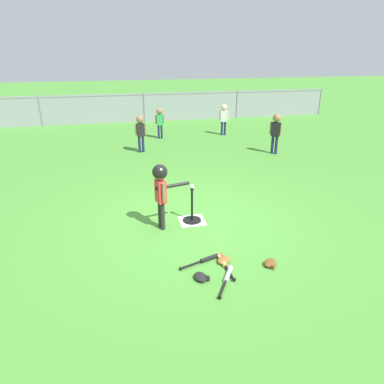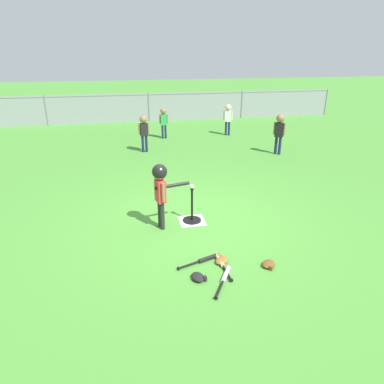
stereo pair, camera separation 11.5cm
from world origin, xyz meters
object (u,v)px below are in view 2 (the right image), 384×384
batter_child (161,183)px  glove_near_bats (198,277)px  spare_bat_wood (221,263)px  spare_bat_black (205,259)px  fielder_deep_left (144,129)px  fielder_near_left (228,116)px  fielder_deep_right (164,119)px  spare_bat_silver (225,277)px  glove_tossed_aside (222,260)px  fielder_near_right (279,129)px  baseball_on_tee (192,187)px  glove_by_plate (269,264)px  batting_tee (192,216)px

batter_child → glove_near_bats: 1.72m
spare_bat_wood → spare_bat_black: bearing=148.4°
fielder_deep_left → spare_bat_wood: 6.05m
fielder_near_left → fielder_deep_right: (-2.23, -0.03, -0.03)m
fielder_deep_left → spare_bat_silver: fielder_deep_left is taller
glove_tossed_aside → fielder_near_left: bearing=72.8°
batter_child → fielder_near_right: 5.31m
baseball_on_tee → fielder_deep_left: 4.62m
baseball_on_tee → spare_bat_black: 1.41m
fielder_near_left → glove_by_plate: (-1.71, -7.72, -0.65)m
glove_by_plate → glove_tossed_aside: (-0.61, 0.22, 0.00)m
fielder_near_right → fielder_deep_right: bearing=139.5°
spare_bat_silver → spare_bat_black: bearing=109.6°
fielder_near_right → glove_by_plate: bearing=-115.3°
batting_tee → baseball_on_tee: size_ratio=8.29×
fielder_deep_right → spare_bat_wood: size_ratio=1.58×
fielder_near_left → glove_by_plate: size_ratio=3.92×
spare_bat_silver → spare_bat_black: (-0.16, 0.46, -0.00)m
batter_child → fielder_near_right: fielder_near_right is taller
batting_tee → fielder_deep_right: fielder_deep_right is taller
batting_tee → fielder_deep_left: 4.65m
spare_bat_silver → glove_near_bats: 0.35m
glove_by_plate → spare_bat_wood: bearing=165.6°
baseball_on_tee → batter_child: 0.58m
spare_bat_wood → glove_by_plate: size_ratio=2.36×
baseball_on_tee → fielder_deep_right: 6.14m
baseball_on_tee → batter_child: batter_child is taller
batter_child → fielder_deep_right: 6.32m
spare_bat_wood → fielder_deep_right: bearing=89.1°
baseball_on_tee → glove_near_bats: 1.78m
spare_bat_silver → fielder_near_left: bearing=73.1°
fielder_near_right → glove_by_plate: fielder_near_right is taller
glove_by_plate → glove_near_bats: bearing=-174.6°
spare_bat_silver → spare_bat_wood: bearing=81.8°
spare_bat_wood → glove_tossed_aside: glove_tossed_aside is taller
batter_child → glove_by_plate: bearing=-47.0°
glove_by_plate → fielder_deep_left: bearing=101.7°
fielder_near_left → batter_child: bearing=-115.7°
fielder_deep_left → spare_bat_wood: size_ratio=1.66×
fielder_near_right → glove_by_plate: size_ratio=4.21×
spare_bat_wood → spare_bat_black: (-0.21, 0.13, -0.00)m
baseball_on_tee → glove_by_plate: 1.84m
batting_tee → glove_near_bats: (-0.25, -1.65, -0.06)m
fielder_near_left → fielder_near_right: (0.73, -2.55, 0.05)m
fielder_deep_left → glove_by_plate: bearing=-78.3°
batting_tee → fielder_deep_left: (-0.49, 4.59, 0.59)m
spare_bat_wood → baseball_on_tee: bearing=95.8°
fielder_deep_left → fielder_near_left: 3.37m
spare_bat_black → glove_tossed_aside: (0.23, -0.07, 0.01)m
fielder_deep_right → spare_bat_black: bearing=-92.6°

